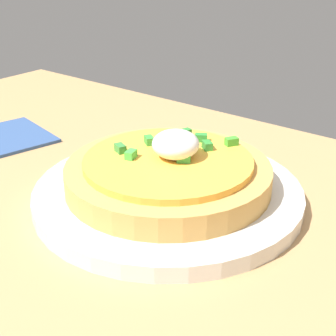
{
  "coord_description": "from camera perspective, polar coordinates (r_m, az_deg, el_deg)",
  "views": [
    {
      "loc": [
        -24.55,
        22.87,
        26.92
      ],
      "look_at": [
        2.29,
        -11.13,
        6.44
      ],
      "focal_mm": 52.67,
      "sensor_mm": 36.0,
      "label": 1
    }
  ],
  "objects": [
    {
      "name": "pizza",
      "position": [
        0.48,
        0.05,
        -0.44
      ],
      "size": [
        20.16,
        20.16,
        5.73
      ],
      "color": "tan",
      "rests_on": "plate"
    },
    {
      "name": "plate",
      "position": [
        0.49,
        0.0,
        -2.94
      ],
      "size": [
        26.54,
        26.54,
        1.57
      ],
      "primitive_type": "cylinder",
      "color": "silver",
      "rests_on": "dining_table"
    },
    {
      "name": "dining_table",
      "position": [
        0.42,
        -7.11,
        -12.15
      ],
      "size": [
        110.59,
        75.01,
        2.86
      ],
      "primitive_type": "cube",
      "color": "tan",
      "rests_on": "ground"
    },
    {
      "name": "napkin",
      "position": [
        0.68,
        -18.59,
        3.27
      ],
      "size": [
        13.17,
        13.17,
        0.4
      ],
      "primitive_type": "cube",
      "rotation": [
        0.0,
        0.0,
        -0.22
      ],
      "color": "#325086",
      "rests_on": "dining_table"
    }
  ]
}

